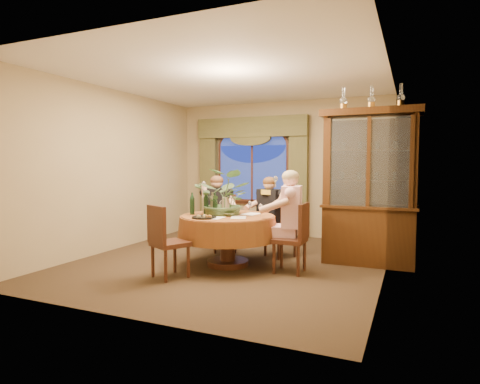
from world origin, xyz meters
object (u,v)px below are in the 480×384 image
at_px(person_back, 217,214).
at_px(wine_bottle_0, 205,203).
at_px(wine_bottle_4, 213,203).
at_px(china_cabinet, 369,188).
at_px(stoneware_vase, 225,206).
at_px(wine_bottle_2, 192,204).
at_px(chair_right, 290,238).
at_px(chair_front_left, 170,242).
at_px(oil_lamp_center, 371,97).
at_px(centerpiece_plant, 226,176).
at_px(olive_bowl, 229,214).
at_px(wine_bottle_3, 206,203).
at_px(person_scarf, 270,216).
at_px(oil_lamp_left, 343,99).
at_px(chair_back_right, 280,227).
at_px(wine_bottle_1, 215,204).
at_px(chair_back, 225,224).
at_px(person_pink, 292,220).
at_px(oil_lamp_right, 401,96).
at_px(dining_table, 228,240).

relative_size(person_back, wine_bottle_0, 3.98).
bearing_deg(wine_bottle_4, person_back, 112.07).
height_order(china_cabinet, stoneware_vase, china_cabinet).
bearing_deg(wine_bottle_4, wine_bottle_2, -143.98).
xyz_separation_m(chair_right, chair_front_left, (-1.38, -0.87, 0.00)).
distance_m(oil_lamp_center, centerpiece_plant, 2.43).
distance_m(centerpiece_plant, wine_bottle_4, 0.46).
height_order(olive_bowl, wine_bottle_4, wine_bottle_4).
bearing_deg(china_cabinet, wine_bottle_0, -160.39).
distance_m(chair_right, centerpiece_plant, 1.34).
xyz_separation_m(china_cabinet, wine_bottle_0, (-2.33, -0.83, -0.24)).
bearing_deg(wine_bottle_3, person_back, 105.06).
bearing_deg(person_scarf, oil_lamp_left, -162.28).
relative_size(chair_back_right, wine_bottle_0, 2.91).
relative_size(stoneware_vase, wine_bottle_1, 0.76).
distance_m(china_cabinet, chair_back, 2.46).
bearing_deg(oil_lamp_center, person_pink, -142.79).
xyz_separation_m(person_back, wine_bottle_1, (0.39, -0.82, 0.26)).
distance_m(person_back, wine_bottle_2, 0.93).
distance_m(chair_front_left, centerpiece_plant, 1.34).
relative_size(oil_lamp_left, chair_right, 0.35).
xyz_separation_m(oil_lamp_center, chair_front_left, (-2.34, -1.78, -2.00)).
distance_m(chair_right, wine_bottle_1, 1.21).
height_order(person_back, olive_bowl, person_back).
xyz_separation_m(person_pink, centerpiece_plant, (-1.01, -0.07, 0.62)).
xyz_separation_m(oil_lamp_right, person_pink, (-1.38, -0.74, -1.77)).
bearing_deg(wine_bottle_1, chair_right, 3.15).
bearing_deg(oil_lamp_right, person_pink, -151.71).
xyz_separation_m(oil_lamp_right, wine_bottle_3, (-2.66, -0.92, -1.56)).
xyz_separation_m(wine_bottle_0, wine_bottle_4, (0.15, -0.02, 0.00)).
height_order(person_back, wine_bottle_2, person_back).
bearing_deg(wine_bottle_1, oil_lamp_center, 25.06).
relative_size(dining_table, oil_lamp_right, 4.37).
distance_m(stoneware_vase, olive_bowl, 0.28).
bearing_deg(chair_back, olive_bowl, 90.70).
height_order(china_cabinet, chair_front_left, china_cabinet).
xyz_separation_m(dining_table, oil_lamp_left, (1.51, 0.91, 2.10)).
relative_size(dining_table, chair_front_left, 1.55).
distance_m(chair_back, wine_bottle_2, 1.09).
height_order(stoneware_vase, centerpiece_plant, centerpiece_plant).
bearing_deg(chair_right, dining_table, 90.00).
height_order(oil_lamp_right, wine_bottle_3, oil_lamp_right).
height_order(oil_lamp_right, stoneware_vase, oil_lamp_right).
xyz_separation_m(chair_back_right, stoneware_vase, (-0.63, -0.73, 0.39)).
bearing_deg(stoneware_vase, chair_back, 116.45).
distance_m(oil_lamp_right, chair_back, 3.42).
relative_size(oil_lamp_left, person_pink, 0.24).
bearing_deg(person_back, wine_bottle_3, 68.59).
bearing_deg(olive_bowl, wine_bottle_1, 176.41).
xyz_separation_m(chair_right, stoneware_vase, (-1.05, 0.13, 0.39)).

